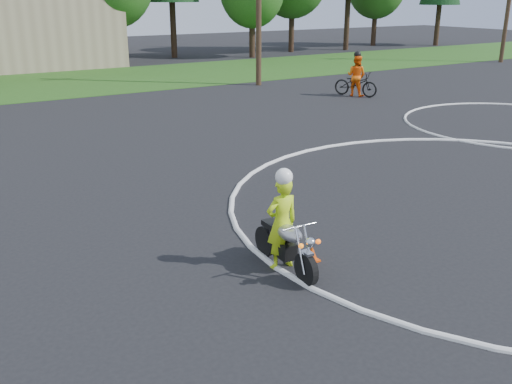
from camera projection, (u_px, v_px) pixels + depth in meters
grass_strip at (127, 78)px, 32.06m from camera, size 120.00×10.00×0.02m
course_markings at (505, 174)px, 15.00m from camera, size 19.05×19.05×0.12m
primary_motorcycle at (286, 245)px, 9.63m from camera, size 0.64×1.84×0.97m
rider_primary_grp at (282, 220)px, 9.61m from camera, size 0.61×0.41×1.80m
rider_second_grp at (356, 80)px, 26.32m from camera, size 1.53×2.24×2.04m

